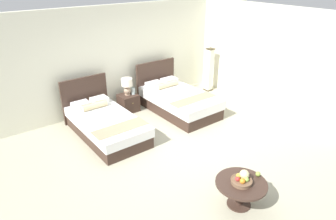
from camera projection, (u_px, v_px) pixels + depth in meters
ground_plane at (185, 149)px, 6.48m from camera, size 9.98×9.33×0.02m
wall_back at (116, 58)px, 7.96m from camera, size 9.98×0.12×2.69m
wall_side_right at (270, 58)px, 7.92m from camera, size 0.12×4.93×2.69m
bed_near_window at (105, 124)px, 6.92m from camera, size 1.18×2.23×1.11m
bed_near_corner at (178, 100)px, 8.06m from camera, size 1.26×2.18×1.14m
nightstand at (128, 103)px, 8.09m from camera, size 0.47×0.47×0.46m
table_lamp at (127, 85)px, 7.89m from camera, size 0.29×0.29×0.45m
vase at (133, 91)px, 8.00m from camera, size 0.10×0.10×0.18m
coffee_table at (241, 187)px, 4.80m from camera, size 0.81×0.81×0.45m
fruit_bowl at (242, 179)px, 4.72m from camera, size 0.34×0.34×0.20m
loose_apple at (258, 174)px, 4.89m from camera, size 0.08×0.08×0.08m
floor_lamp_corner at (209, 70)px, 9.28m from camera, size 0.22×0.22×1.32m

